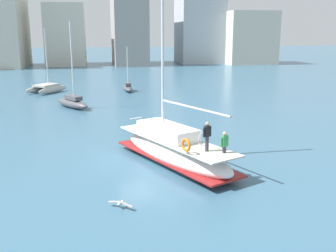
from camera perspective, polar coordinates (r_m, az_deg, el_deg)
The scene contains 7 objects.
ground_plane at distance 24.59m, azimuth -4.19°, elevation -4.33°, with size 400.00×400.00×0.00m, color #38607A.
main_sailboat at distance 22.88m, azimuth 0.83°, elevation -3.29°, with size 6.08×9.75×12.18m.
moored_sloop_far at distance 52.93m, azimuth -17.28°, elevation 5.34°, with size 5.14×5.87×8.12m.
moored_catamaran at distance 52.23m, azimuth -5.89°, elevation 5.62°, with size 1.18×4.57×5.76m.
moored_cutter_right at distance 41.26m, azimuth -13.76°, elevation 3.40°, with size 4.04×5.27×8.61m.
seagull at distance 17.51m, azimuth -6.96°, elevation -11.08°, with size 1.07×0.87×0.18m.
waterfront_buildings at distance 96.52m, azimuth -13.97°, elevation 14.01°, with size 87.04×20.31×20.94m.
Camera 1 is at (-2.63, -23.28, 7.46)m, focal length 41.85 mm.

